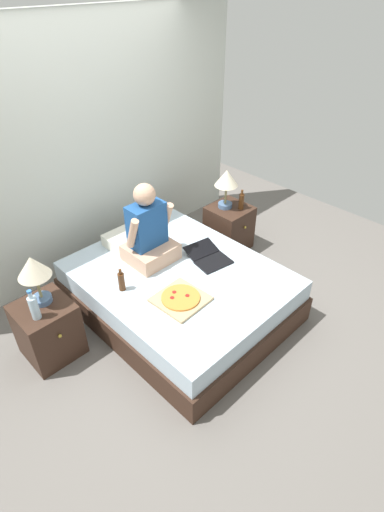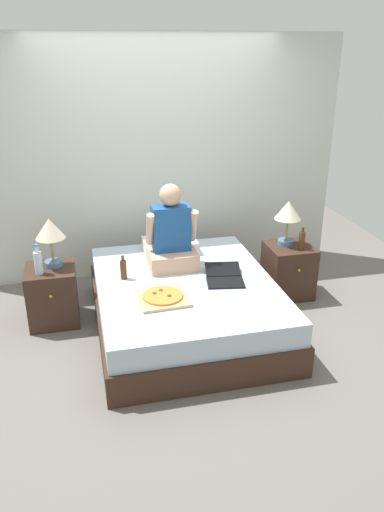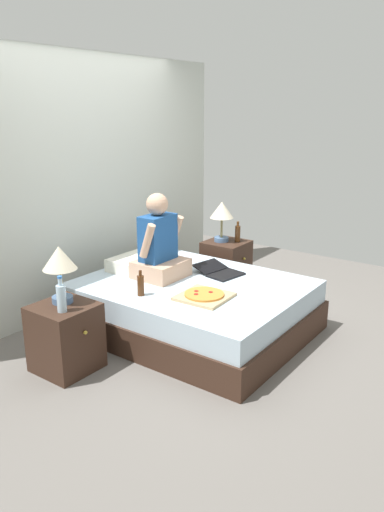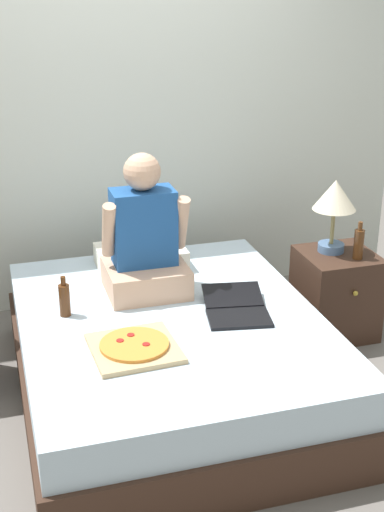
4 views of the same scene
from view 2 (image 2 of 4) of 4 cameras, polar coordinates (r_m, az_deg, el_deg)
name	(u,v)px [view 2 (image 2 of 4)]	position (r m, az deg, el deg)	size (l,w,h in m)	color
ground_plane	(185,326)	(4.62, -0.76, -8.03)	(5.96, 5.96, 0.00)	#66605B
wall_back	(157,160)	(5.38, -4.02, 10.89)	(3.96, 0.12, 2.50)	silver
bed	(185,304)	(4.50, -0.77, -5.54)	(1.57, 1.95, 0.47)	#382319
nightstand_left	(53,295)	(4.75, -15.64, -4.32)	(0.44, 0.47, 0.53)	#382319
lamp_on_left_nightstand	(50,232)	(4.56, -15.92, 2.65)	(0.26, 0.26, 0.45)	#4C6B93
water_bottle	(38,262)	(4.52, -17.18, -0.66)	(0.07, 0.07, 0.28)	silver
nightstand_right	(288,270)	(5.15, 10.94, -1.62)	(0.44, 0.47, 0.53)	#382319
lamp_on_right_nightstand	(288,213)	(4.97, 10.91, 4.81)	(0.26, 0.26, 0.45)	#4C6B93
beer_bottle	(302,240)	(4.96, 12.46, 1.80)	(0.06, 0.06, 0.23)	#512D14
pillow	(170,245)	(4.99, -2.51, 1.21)	(0.52, 0.34, 0.12)	silver
person_seated	(171,237)	(4.59, -2.38, 2.22)	(0.47, 0.40, 0.78)	tan
laptop	(224,278)	(4.40, 3.73, -2.52)	(0.38, 0.46, 0.07)	black
pizza_box	(163,297)	(4.08, -3.37, -4.73)	(0.42, 0.42, 0.04)	tan
beer_bottle_on_bed	(123,269)	(4.43, -7.85, -1.51)	(0.06, 0.06, 0.22)	#4C2811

